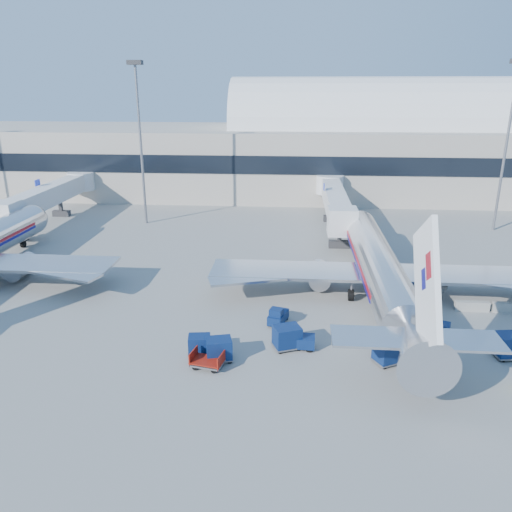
# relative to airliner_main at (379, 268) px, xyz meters

# --- Properties ---
(ground) EXTENTS (260.00, 260.00, 0.00)m
(ground) POSITION_rel_airliner_main_xyz_m (-10.00, -4.51, -2.93)
(ground) COLOR gray
(ground) RESTS_ON ground
(terminal) EXTENTS (170.00, 28.15, 21.00)m
(terminal) POSITION_rel_airliner_main_xyz_m (-23.60, 51.46, 4.60)
(terminal) COLOR #B2AA9E
(terminal) RESTS_ON ground
(airliner_main) EXTENTS (32.00, 37.26, 12.07)m
(airliner_main) POSITION_rel_airliner_main_xyz_m (0.00, 0.00, 0.00)
(airliner_main) COLOR silver
(airliner_main) RESTS_ON ground
(jetbridge_near) EXTENTS (4.40, 27.50, 6.25)m
(jetbridge_near) POSITION_rel_airliner_main_xyz_m (-2.40, 26.30, 1.00)
(jetbridge_near) COLOR silver
(jetbridge_near) RESTS_ON ground
(jetbridge_mid) EXTENTS (4.40, 27.50, 6.25)m
(jetbridge_mid) POSITION_rel_airliner_main_xyz_m (-44.40, 26.30, 1.00)
(jetbridge_mid) COLOR silver
(jetbridge_mid) RESTS_ON ground
(mast_west) EXTENTS (2.00, 1.20, 22.60)m
(mast_west) POSITION_rel_airliner_main_xyz_m (-30.00, 25.49, 11.87)
(mast_west) COLOR slate
(mast_west) RESTS_ON ground
(mast_east) EXTENTS (2.00, 1.20, 22.60)m
(mast_east) POSITION_rel_airliner_main_xyz_m (20.00, 25.49, 11.87)
(mast_east) COLOR slate
(mast_east) RESTS_ON ground
(barrier_near) EXTENTS (3.00, 0.55, 0.90)m
(barrier_near) POSITION_rel_airliner_main_xyz_m (8.00, -2.51, -2.48)
(barrier_near) COLOR #9E9E96
(barrier_near) RESTS_ON ground
(barrier_mid) EXTENTS (3.00, 0.55, 0.90)m
(barrier_mid) POSITION_rel_airliner_main_xyz_m (11.30, -2.51, -2.48)
(barrier_mid) COLOR #9E9E96
(barrier_mid) RESTS_ON ground
(tug_lead) EXTENTS (2.63, 1.40, 1.68)m
(tug_lead) POSITION_rel_airliner_main_xyz_m (-7.72, -10.49, -2.16)
(tug_lead) COLOR #091D49
(tug_lead) RESTS_ON ground
(tug_right) EXTENTS (2.70, 2.05, 1.58)m
(tug_right) POSITION_rel_airliner_main_xyz_m (3.40, -7.04, -2.21)
(tug_right) COLOR #091D49
(tug_right) RESTS_ON ground
(tug_left) EXTENTS (1.83, 2.62, 1.55)m
(tug_left) POSITION_rel_airliner_main_xyz_m (-9.32, -6.44, -2.22)
(tug_left) COLOR #091D49
(tug_left) RESTS_ON ground
(cart_train_a) EXTENTS (2.52, 2.24, 1.83)m
(cart_train_a) POSITION_rel_airliner_main_xyz_m (-8.45, -10.62, -1.95)
(cart_train_a) COLOR #091D49
(cart_train_a) RESTS_ON ground
(cart_train_b) EXTENTS (2.24, 1.90, 1.71)m
(cart_train_b) POSITION_rel_airliner_main_xyz_m (-13.39, -12.77, -2.01)
(cart_train_b) COLOR #091D49
(cart_train_b) RESTS_ON ground
(cart_train_c) EXTENTS (1.87, 1.53, 1.51)m
(cart_train_c) POSITION_rel_airliner_main_xyz_m (-14.99, -12.00, -2.12)
(cart_train_c) COLOR #091D49
(cart_train_c) RESTS_ON ground
(cart_solo_near) EXTENTS (2.47, 2.28, 1.75)m
(cart_solo_near) POSITION_rel_airliner_main_xyz_m (-1.08, -12.21, -1.99)
(cart_solo_near) COLOR #091D49
(cart_solo_near) RESTS_ON ground
(cart_solo_far) EXTENTS (2.35, 1.93, 1.87)m
(cart_solo_far) POSITION_rel_airliner_main_xyz_m (8.00, -10.69, -1.93)
(cart_solo_far) COLOR #091D49
(cart_solo_far) RESTS_ON ground
(cart_open_red) EXTENTS (2.54, 2.03, 0.60)m
(cart_open_red) POSITION_rel_airliner_main_xyz_m (-14.06, -13.84, -2.49)
(cart_open_red) COLOR slate
(cart_open_red) RESTS_ON ground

